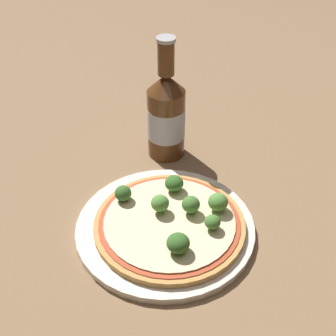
{
  "coord_description": "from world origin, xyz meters",
  "views": [
    {
      "loc": [
        -0.08,
        -0.53,
        0.52
      ],
      "look_at": [
        0.02,
        0.05,
        0.06
      ],
      "focal_mm": 50.0,
      "sensor_mm": 36.0,
      "label": 1
    }
  ],
  "objects": [
    {
      "name": "ground_plane",
      "position": [
        0.0,
        0.0,
        0.0
      ],
      "size": [
        3.0,
        3.0,
        0.0
      ],
      "primitive_type": "plane",
      "color": "#846647"
    },
    {
      "name": "plate",
      "position": [
        -0.0,
        -0.02,
        0.01
      ],
      "size": [
        0.27,
        0.27,
        0.01
      ],
      "color": "silver",
      "rests_on": "ground_plane"
    },
    {
      "name": "pizza",
      "position": [
        0.01,
        -0.03,
        0.02
      ],
      "size": [
        0.23,
        0.23,
        0.01
      ],
      "color": "tan",
      "rests_on": "plate"
    },
    {
      "name": "broccoli_floret_0",
      "position": [
        0.02,
        0.04,
        0.04
      ],
      "size": [
        0.03,
        0.03,
        0.03
      ],
      "color": "#6B8E51",
      "rests_on": "pizza"
    },
    {
      "name": "broccoli_floret_1",
      "position": [
        -0.01,
        -0.01,
        0.04
      ],
      "size": [
        0.03,
        0.03,
        0.03
      ],
      "color": "#6B8E51",
      "rests_on": "pizza"
    },
    {
      "name": "broccoli_floret_2",
      "position": [
        0.04,
        -0.02,
        0.04
      ],
      "size": [
        0.03,
        0.03,
        0.03
      ],
      "color": "#6B8E51",
      "rests_on": "pizza"
    },
    {
      "name": "broccoli_floret_3",
      "position": [
        0.06,
        -0.06,
        0.04
      ],
      "size": [
        0.02,
        0.02,
        0.02
      ],
      "color": "#6B8E51",
      "rests_on": "pizza"
    },
    {
      "name": "broccoli_floret_4",
      "position": [
        0.01,
        -0.09,
        0.04
      ],
      "size": [
        0.03,
        0.03,
        0.03
      ],
      "color": "#6B8E51",
      "rests_on": "pizza"
    },
    {
      "name": "broccoli_floret_5",
      "position": [
        0.08,
        -0.02,
        0.04
      ],
      "size": [
        0.03,
        0.03,
        0.03
      ],
      "color": "#6B8E51",
      "rests_on": "pizza"
    },
    {
      "name": "broccoli_floret_6",
      "position": [
        -0.06,
        0.03,
        0.04
      ],
      "size": [
        0.03,
        0.03,
        0.03
      ],
      "color": "#6B8E51",
      "rests_on": "pizza"
    },
    {
      "name": "beer_bottle",
      "position": [
        0.04,
        0.18,
        0.08
      ],
      "size": [
        0.07,
        0.07,
        0.23
      ],
      "color": "#563319",
      "rests_on": "ground_plane"
    }
  ]
}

